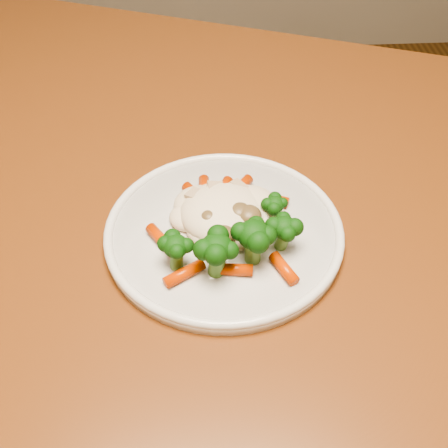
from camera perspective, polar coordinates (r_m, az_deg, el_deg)
The scene contains 3 objects.
dining_table at distance 0.70m, azimuth 5.07°, elevation -4.49°, with size 1.52×1.27×0.75m.
plate at distance 0.60m, azimuth 0.00°, elevation -0.94°, with size 0.25×0.25×0.01m, color silver.
meal at distance 0.58m, azimuth 0.56°, elevation 0.15°, with size 0.16×0.16×0.05m.
Camera 1 is at (-0.29, -0.77, 1.19)m, focal length 45.00 mm.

